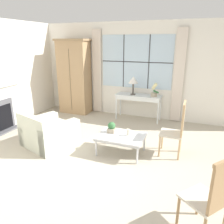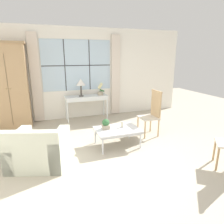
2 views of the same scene
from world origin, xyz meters
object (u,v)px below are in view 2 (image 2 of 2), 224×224
(armoire, at_px, (9,86))
(pillar_candle, at_px, (122,125))
(table_lamp, at_px, (81,83))
(coffee_table, at_px, (117,131))
(console_table, at_px, (86,98))
(armchair_upholstered, at_px, (39,150))
(side_chair_wooden, at_px, (152,111))
(potted_orchid, at_px, (100,90))
(potted_plant_small, at_px, (106,124))

(armoire, height_order, pillar_candle, armoire)
(table_lamp, height_order, coffee_table, table_lamp)
(console_table, xyz_separation_m, armchair_upholstered, (-1.44, -2.39, -0.39))
(armchair_upholstered, height_order, pillar_candle, armchair_upholstered)
(armoire, bearing_deg, side_chair_wooden, -28.11)
(armoire, bearing_deg, pillar_candle, -40.47)
(potted_orchid, bearing_deg, coffee_table, -96.45)
(armoire, relative_size, side_chair_wooden, 2.04)
(armoire, height_order, coffee_table, armoire)
(pillar_candle, bearing_deg, table_lamp, 103.64)
(armoire, height_order, table_lamp, armoire)
(console_table, distance_m, coffee_table, 2.20)
(potted_plant_small, bearing_deg, potted_orchid, 76.78)
(console_table, distance_m, side_chair_wooden, 2.24)
(table_lamp, height_order, pillar_candle, table_lamp)
(armchair_upholstered, xyz_separation_m, side_chair_wooden, (2.72, 0.55, 0.35))
(potted_orchid, bearing_deg, armoire, 179.99)
(potted_plant_small, bearing_deg, armoire, 135.29)
(side_chair_wooden, xyz_separation_m, coffee_table, (-1.07, -0.33, -0.27))
(table_lamp, bearing_deg, pillar_candle, -76.36)
(armoire, xyz_separation_m, potted_plant_small, (2.08, -2.06, -0.65))
(console_table, bearing_deg, armchair_upholstered, -121.06)
(table_lamp, relative_size, armchair_upholstered, 0.44)
(table_lamp, bearing_deg, potted_plant_small, -86.32)
(potted_plant_small, height_order, pillar_candle, potted_plant_small)
(console_table, xyz_separation_m, coffee_table, (0.21, -2.17, -0.31))
(coffee_table, height_order, pillar_candle, pillar_candle)
(console_table, height_order, potted_orchid, potted_orchid)
(potted_orchid, relative_size, coffee_table, 0.40)
(pillar_candle, bearing_deg, coffee_table, -158.00)
(potted_orchid, relative_size, pillar_candle, 2.46)
(side_chair_wooden, bearing_deg, armoire, 151.89)
(potted_orchid, xyz_separation_m, potted_plant_small, (-0.48, -2.06, -0.40))
(armchair_upholstered, distance_m, coffee_table, 1.66)
(side_chair_wooden, xyz_separation_m, pillar_candle, (-0.94, -0.28, -0.16))
(potted_orchid, distance_m, side_chair_wooden, 2.02)
(side_chair_wooden, bearing_deg, potted_plant_small, -169.35)
(coffee_table, xyz_separation_m, pillar_candle, (0.13, 0.05, 0.11))
(potted_plant_small, bearing_deg, side_chair_wooden, 10.65)
(console_table, relative_size, armchair_upholstered, 1.08)
(armoire, distance_m, armchair_upholstered, 2.62)
(armoire, height_order, potted_orchid, armoire)
(armchair_upholstered, relative_size, potted_plant_small, 5.41)
(console_table, xyz_separation_m, potted_orchid, (0.45, -0.02, 0.25))
(armoire, height_order, armchair_upholstered, armoire)
(side_chair_wooden, bearing_deg, table_lamp, 128.75)
(armchair_upholstered, relative_size, side_chair_wooden, 1.08)
(table_lamp, relative_size, coffee_table, 0.56)
(console_table, xyz_separation_m, potted_plant_small, (-0.03, -2.08, -0.15))
(coffee_table, distance_m, potted_plant_small, 0.30)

